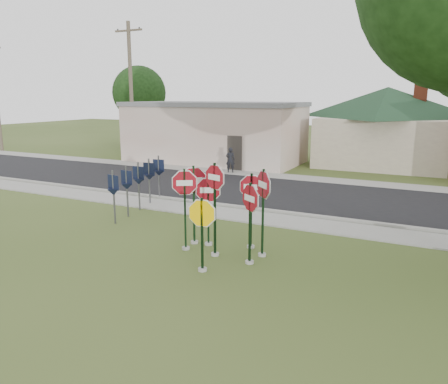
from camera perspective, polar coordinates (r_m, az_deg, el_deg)
The scene contains 19 objects.
ground at distance 11.95m, azimuth -3.18°, elevation -10.27°, with size 120.00×120.00×0.00m, color #3B4E1D.
sidewalk_near at distance 16.67m, azimuth 6.20°, elevation -3.58°, with size 60.00×1.60×0.06m, color gray.
road at distance 20.83m, azimuth 10.52°, elevation -0.51°, with size 60.00×7.00×0.04m, color black.
sidewalk_far at distance 24.91m, azimuth 13.28°, elevation 1.51°, with size 60.00×1.60×0.06m, color gray.
curb at distance 17.57m, azimuth 7.35°, elevation -2.64°, with size 60.00×0.20×0.14m, color gray.
stop_sign_center at distance 12.51m, azimuth -1.21°, elevation -0.58°, with size 0.98×0.34×2.86m.
stop_sign_yellow at distance 11.54m, azimuth -2.89°, elevation -4.48°, with size 1.02×0.24×2.12m.
stop_sign_left at distance 13.11m, azimuth -5.14°, elevation -0.79°, with size 0.91×0.55×2.61m.
stop_sign_right at distance 12.00m, azimuth 3.43°, elevation -2.68°, with size 0.89×0.61×2.42m.
stop_sign_back_right at distance 13.25m, azimuth 3.58°, elevation -1.20°, with size 0.99×0.24×2.44m.
stop_sign_back_left at distance 13.51m, azimuth -2.08°, elevation -1.27°, with size 0.96×0.51×2.32m.
stop_sign_far_right at distance 12.54m, azimuth 5.13°, elevation -1.01°, with size 0.83×0.78×2.71m.
stop_sign_far_left at distance 13.64m, azimuth -3.98°, elevation -0.09°, with size 0.81×0.88×2.63m.
route_sign_row at distance 18.11m, azimuth -11.09°, elevation 1.42°, with size 1.43×4.63×2.00m.
building_stucco at distance 31.23m, azimuth -1.27°, elevation 7.92°, with size 12.20×6.20×4.20m.
building_house at distance 31.77m, azimuth 20.48°, elevation 9.93°, with size 11.60×11.60×6.20m.
utility_pole_near at distance 31.52m, azimuth -12.04°, elevation 12.82°, with size 2.20×0.26×9.50m.
bg_tree_left at distance 42.15m, azimuth -11.01°, elevation 12.58°, with size 4.90×4.90×7.35m.
pedestrian at distance 26.50m, azimuth 0.83°, elevation 4.21°, with size 0.55×0.36×1.52m, color black.
Camera 1 is at (5.49, -9.56, 4.61)m, focal length 35.00 mm.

